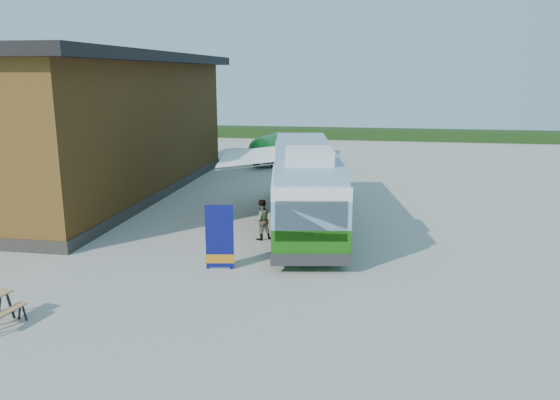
% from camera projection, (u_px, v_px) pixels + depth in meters
% --- Properties ---
extents(ground, '(100.00, 100.00, 0.00)m').
position_uv_depth(ground, '(241.00, 265.00, 18.81)').
color(ground, '#BCB7AD').
rests_on(ground, ground).
extents(barn, '(9.60, 21.20, 7.50)m').
position_uv_depth(barn, '(94.00, 128.00, 29.31)').
color(barn, brown).
rests_on(barn, ground).
extents(hedge, '(40.00, 3.00, 1.00)m').
position_uv_depth(hedge, '(410.00, 135.00, 53.88)').
color(hedge, '#264419').
rests_on(hedge, ground).
extents(bus, '(4.64, 12.81, 3.86)m').
position_uv_depth(bus, '(304.00, 183.00, 23.49)').
color(bus, '#207213').
rests_on(bus, ground).
extents(awning, '(3.50, 4.92, 0.54)m').
position_uv_depth(awning, '(257.00, 159.00, 23.77)').
color(awning, white).
rests_on(awning, ground).
extents(banner, '(0.96, 0.29, 2.22)m').
position_uv_depth(banner, '(220.00, 243.00, 18.25)').
color(banner, '#0C0F5C').
rests_on(banner, ground).
extents(person_a, '(0.76, 0.78, 1.81)m').
position_uv_depth(person_a, '(292.00, 216.00, 21.79)').
color(person_a, '#999999').
rests_on(person_a, ground).
extents(person_b, '(1.00, 0.97, 1.62)m').
position_uv_depth(person_b, '(261.00, 220.00, 21.54)').
color(person_b, '#999999').
rests_on(person_b, ground).
extents(slurry_tanker, '(2.41, 5.85, 2.18)m').
position_uv_depth(slurry_tanker, '(271.00, 147.00, 39.14)').
color(slurry_tanker, '#198928').
rests_on(slurry_tanker, ground).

